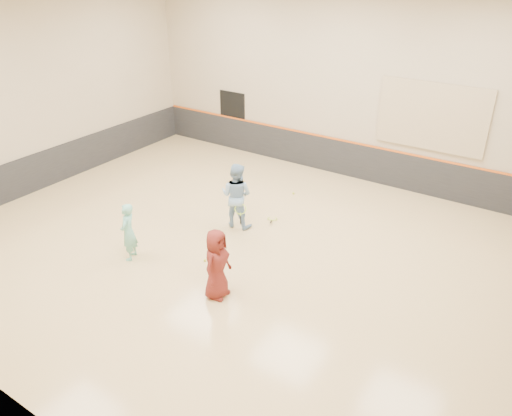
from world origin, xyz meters
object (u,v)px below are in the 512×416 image
Objects in this scene: girl at (128,232)px; young_man at (217,264)px; spare_racket at (272,217)px; instructor at (236,195)px.

young_man reaches higher than girl.
instructor is at bearing -127.86° from spare_racket.
spare_racket is at bearing 8.11° from young_man.
instructor reaches higher than young_man.
instructor is at bearing 132.64° from girl.
girl is 0.91× the size of young_man.
young_man is at bearing -76.82° from spare_racket.
girl is at bearing -116.92° from spare_racket.
young_man is (1.51, -2.84, -0.10)m from instructor.
instructor is at bearing 22.92° from young_man.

